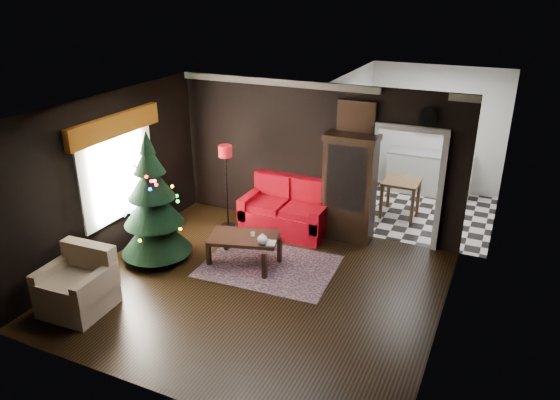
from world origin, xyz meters
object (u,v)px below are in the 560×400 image
at_px(christmas_tree, 153,202).
at_px(kitchen_table, 400,198).
at_px(loveseat, 286,207).
at_px(curio_cabinet, 349,190).
at_px(floor_lamp, 227,187).
at_px(armchair, 76,282).
at_px(wall_clock, 427,117).
at_px(coffee_table, 244,250).
at_px(teapot, 262,239).

height_order(christmas_tree, kitchen_table, christmas_tree).
height_order(loveseat, curio_cabinet, curio_cabinet).
distance_m(floor_lamp, armchair, 3.41).
height_order(floor_lamp, wall_clock, wall_clock).
distance_m(armchair, wall_clock, 6.02).
height_order(armchair, kitchen_table, armchair).
height_order(armchair, coffee_table, armchair).
relative_size(coffee_table, kitchen_table, 1.51).
bearing_deg(kitchen_table, wall_clock, -66.25).
bearing_deg(curio_cabinet, wall_clock, 8.53).
xyz_separation_m(loveseat, teapot, (0.29, -1.59, 0.11)).
xyz_separation_m(curio_cabinet, coffee_table, (-1.27, -1.67, -0.68)).
xyz_separation_m(christmas_tree, wall_clock, (3.93, 2.30, 1.33)).
height_order(armchair, teapot, armchair).
relative_size(loveseat, floor_lamp, 1.04).
bearing_deg(teapot, christmas_tree, -170.49).
relative_size(floor_lamp, kitchen_table, 2.19).
height_order(curio_cabinet, wall_clock, wall_clock).
xyz_separation_m(loveseat, curio_cabinet, (1.15, 0.22, 0.45)).
relative_size(curio_cabinet, coffee_table, 1.68).
distance_m(loveseat, wall_clock, 3.04).
bearing_deg(teapot, floor_lamp, 137.17).
relative_size(loveseat, curio_cabinet, 0.89).
height_order(curio_cabinet, teapot, curio_cabinet).
bearing_deg(curio_cabinet, kitchen_table, 65.56).
distance_m(coffee_table, kitchen_table, 3.65).
bearing_deg(armchair, wall_clock, 42.37).
bearing_deg(coffee_table, armchair, -125.39).
xyz_separation_m(loveseat, coffee_table, (-0.12, -1.45, -0.23)).
bearing_deg(curio_cabinet, armchair, -126.26).
height_order(teapot, wall_clock, wall_clock).
distance_m(curio_cabinet, teapot, 2.03).
bearing_deg(wall_clock, kitchen_table, 113.75).
relative_size(coffee_table, wall_clock, 3.53).
height_order(christmas_tree, teapot, christmas_tree).
relative_size(curio_cabinet, armchair, 2.04).
height_order(loveseat, christmas_tree, christmas_tree).
relative_size(loveseat, coffee_table, 1.50).
xyz_separation_m(curio_cabinet, armchair, (-2.83, -3.86, -0.49)).
bearing_deg(curio_cabinet, floor_lamp, -167.09).
bearing_deg(kitchen_table, christmas_tree, -133.62).
height_order(floor_lamp, armchair, floor_lamp).
bearing_deg(armchair, loveseat, 62.51).
bearing_deg(wall_clock, loveseat, -170.34).
bearing_deg(loveseat, curio_cabinet, 10.83).
relative_size(floor_lamp, teapot, 8.67).
bearing_deg(armchair, teapot, 43.52).
xyz_separation_m(christmas_tree, kitchen_table, (3.38, 3.55, -0.68)).
relative_size(floor_lamp, armchair, 1.76).
bearing_deg(loveseat, kitchen_table, 42.51).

